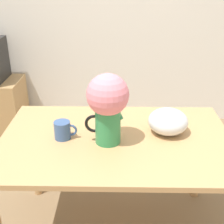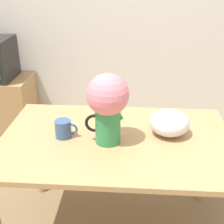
% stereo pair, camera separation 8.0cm
% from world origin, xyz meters
% --- Properties ---
extents(wall_back, '(8.00, 0.05, 2.60)m').
position_xyz_m(wall_back, '(0.00, 2.00, 1.30)').
color(wall_back, silver).
rests_on(wall_back, ground_plane).
extents(table, '(1.36, 0.89, 0.74)m').
position_xyz_m(table, '(-0.01, 0.22, 0.64)').
color(table, tan).
rests_on(table, ground_plane).
extents(flower_vase, '(0.25, 0.23, 0.41)m').
position_xyz_m(flower_vase, '(-0.05, 0.18, 0.98)').
color(flower_vase, '#2D844C').
rests_on(flower_vase, table).
extents(coffee_mug, '(0.13, 0.09, 0.11)m').
position_xyz_m(coffee_mug, '(-0.31, 0.21, 0.79)').
color(coffee_mug, '#385689').
rests_on(coffee_mug, table).
extents(white_bowl, '(0.24, 0.24, 0.15)m').
position_xyz_m(white_bowl, '(0.30, 0.29, 0.81)').
color(white_bowl, silver).
rests_on(white_bowl, table).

